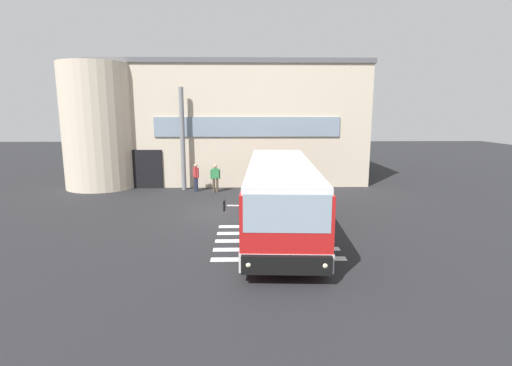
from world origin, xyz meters
name	(u,v)px	position (x,y,z in m)	size (l,w,h in m)	color
ground_plane	(227,212)	(0.00, 0.00, -0.01)	(80.00, 90.00, 0.02)	#232326
bay_paint_stripes	(275,241)	(2.00, -4.20, 0.00)	(4.40, 3.96, 0.01)	silver
terminal_building	(225,122)	(-0.67, 11.54, 3.94)	(19.21, 13.80, 7.90)	beige
entry_support_column	(183,139)	(-2.89, 5.40, 3.08)	(0.28, 0.28, 6.15)	slate
bus_main_foreground	(280,196)	(2.32, -2.58, 1.33)	(3.55, 11.01, 2.70)	red
passenger_near_column	(196,176)	(-2.09, 4.93, 0.93)	(0.39, 0.51, 1.68)	#1E2338
passenger_by_doorway	(215,176)	(-0.90, 4.58, 0.96)	(0.58, 0.41, 1.68)	#4C4233
safety_bollard_yellow	(285,188)	(3.12, 3.60, 0.45)	(0.18, 0.18, 0.90)	yellow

